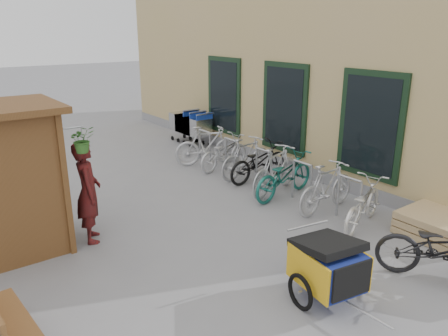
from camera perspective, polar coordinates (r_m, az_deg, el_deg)
ground at (r=7.17m, az=4.02°, el=-11.38°), size 80.00×80.00×0.00m
building at (r=14.04m, az=13.04°, el=17.45°), size 6.07×13.00×7.00m
bike_rack at (r=10.03m, az=5.20°, el=0.53°), size 0.05×5.35×0.86m
pallet_stack at (r=8.51m, az=26.25°, el=-6.82°), size 1.00×1.20×0.40m
bench at (r=5.54m, az=-26.99°, el=-17.58°), size 0.53×1.45×0.90m
shopping_carts at (r=13.70m, az=-4.45°, el=5.78°), size 0.61×1.67×1.09m
child_trailer at (r=6.05m, az=13.45°, el=-12.16°), size 1.00×1.62×0.93m
cargo_bike at (r=7.06m, az=27.26°, el=-9.50°), size 1.57×1.92×0.98m
person_kiosk at (r=7.65m, az=-17.33°, el=-3.01°), size 0.59×0.73×1.75m
bike_0 at (r=8.33m, az=17.64°, el=-4.50°), size 1.79×1.07×0.89m
bike_1 at (r=8.84m, az=13.27°, el=-2.43°), size 1.69×0.59×1.00m
bike_2 at (r=9.43m, az=7.86°, el=-0.92°), size 1.92×0.91×0.97m
bike_3 at (r=9.60m, az=6.73°, el=-0.23°), size 1.83×0.95×1.06m
bike_4 at (r=10.38m, az=4.56°, el=0.85°), size 1.80×0.71×0.93m
bike_5 at (r=10.58m, az=2.88°, el=1.40°), size 1.70×0.69×1.00m
bike_6 at (r=11.22m, az=-0.01°, el=2.07°), size 1.73×0.85×0.87m
bike_7 at (r=11.55m, az=-2.19°, el=2.96°), size 1.81×1.06×1.05m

